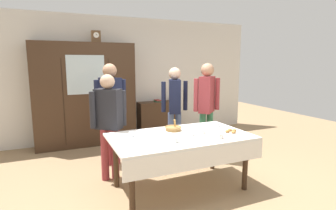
{
  "coord_description": "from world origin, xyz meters",
  "views": [
    {
      "loc": [
        -1.54,
        -3.27,
        1.71
      ],
      "look_at": [
        0.0,
        0.2,
        1.1
      ],
      "focal_mm": 28.33,
      "sensor_mm": 36.0,
      "label": 1
    }
  ],
  "objects": [
    {
      "name": "tea_cup_back_edge",
      "position": [
        -0.2,
        -0.48,
        0.78
      ],
      "size": [
        0.13,
        0.13,
        0.06
      ],
      "color": "white",
      "rests_on": "dining_table"
    },
    {
      "name": "ground_plane",
      "position": [
        0.0,
        0.0,
        0.0
      ],
      "size": [
        12.0,
        12.0,
        0.0
      ],
      "primitive_type": "plane",
      "color": "#997A56",
      "rests_on": "ground"
    },
    {
      "name": "tea_cup_near_right",
      "position": [
        0.72,
        0.01,
        0.78
      ],
      "size": [
        0.13,
        0.13,
        0.06
      ],
      "color": "white",
      "rests_on": "dining_table"
    },
    {
      "name": "tea_cup_far_left",
      "position": [
        0.31,
        -0.25,
        0.78
      ],
      "size": [
        0.13,
        0.13,
        0.06
      ],
      "color": "white",
      "rests_on": "dining_table"
    },
    {
      "name": "person_by_cabinet",
      "position": [
        -0.66,
        1.04,
        1.04
      ],
      "size": [
        0.52,
        0.41,
        1.7
      ],
      "color": "#933338",
      "rests_on": "ground"
    },
    {
      "name": "wall_cabinet",
      "position": [
        -0.9,
        2.35,
        1.05
      ],
      "size": [
        2.0,
        0.46,
        2.11
      ],
      "color": "#3D2819",
      "rests_on": "ground"
    },
    {
      "name": "person_beside_shelf",
      "position": [
        0.95,
        0.67,
        1.04
      ],
      "size": [
        0.52,
        0.39,
        1.7
      ],
      "color": "#33704C",
      "rests_on": "ground"
    },
    {
      "name": "bookshelf_low",
      "position": [
        0.71,
        2.41,
        0.4
      ],
      "size": [
        0.93,
        0.35,
        0.81
      ],
      "color": "#3D2819",
      "rests_on": "ground"
    },
    {
      "name": "spoon_mid_right",
      "position": [
        -0.37,
        0.08,
        0.76
      ],
      "size": [
        0.12,
        0.02,
        0.01
      ],
      "color": "silver",
      "rests_on": "dining_table"
    },
    {
      "name": "book_stack",
      "position": [
        0.71,
        2.4,
        0.83
      ],
      "size": [
        0.15,
        0.21,
        0.05
      ],
      "color": "#3D754C",
      "rests_on": "bookshelf_low"
    },
    {
      "name": "bread_basket",
      "position": [
        0.02,
        0.06,
        0.79
      ],
      "size": [
        0.24,
        0.24,
        0.16
      ],
      "color": "#9E7542",
      "rests_on": "dining_table"
    },
    {
      "name": "person_behind_table_right",
      "position": [
        -0.81,
        0.48,
        0.94
      ],
      "size": [
        0.52,
        0.38,
        1.55
      ],
      "color": "#933338",
      "rests_on": "ground"
    },
    {
      "name": "tea_cup_far_right",
      "position": [
        0.39,
        -0.56,
        0.78
      ],
      "size": [
        0.13,
        0.13,
        0.06
      ],
      "color": "white",
      "rests_on": "dining_table"
    },
    {
      "name": "back_wall",
      "position": [
        0.0,
        2.65,
        1.35
      ],
      "size": [
        6.4,
        0.1,
        2.7
      ],
      "primitive_type": "cube",
      "color": "silver",
      "rests_on": "ground"
    },
    {
      "name": "person_near_right_end",
      "position": [
        0.51,
        1.04,
        0.99
      ],
      "size": [
        0.52,
        0.41,
        1.63
      ],
      "color": "slate",
      "rests_on": "ground"
    },
    {
      "name": "pastry_plate",
      "position": [
        0.7,
        -0.39,
        0.77
      ],
      "size": [
        0.28,
        0.28,
        0.05
      ],
      "color": "white",
      "rests_on": "dining_table"
    },
    {
      "name": "tea_cup_mid_right",
      "position": [
        0.13,
        -0.28,
        0.78
      ],
      "size": [
        0.13,
        0.13,
        0.06
      ],
      "color": "white",
      "rests_on": "dining_table"
    },
    {
      "name": "spoon_front_edge",
      "position": [
        -0.18,
        0.03,
        0.76
      ],
      "size": [
        0.12,
        0.02,
        0.01
      ],
      "color": "silver",
      "rests_on": "dining_table"
    },
    {
      "name": "tea_cup_center",
      "position": [
        -0.61,
        -0.01,
        0.78
      ],
      "size": [
        0.13,
        0.13,
        0.06
      ],
      "color": "white",
      "rests_on": "dining_table"
    },
    {
      "name": "dining_table",
      "position": [
        0.0,
        -0.24,
        0.66
      ],
      "size": [
        1.86,
        1.07,
        0.75
      ],
      "color": "#3D2819",
      "rests_on": "ground"
    },
    {
      "name": "mantel_clock",
      "position": [
        -0.64,
        2.35,
        2.23
      ],
      "size": [
        0.18,
        0.11,
        0.24
      ],
      "color": "brown",
      "rests_on": "wall_cabinet"
    }
  ]
}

